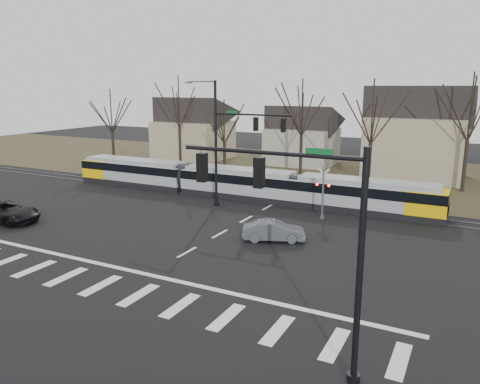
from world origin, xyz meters
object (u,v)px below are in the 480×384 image
at_px(sedan, 274,231).
at_px(suv, 5,212).
at_px(rail_crossing_signal, 323,194).
at_px(tram, 238,182).

relative_size(sedan, suv, 0.75).
distance_m(sedan, rail_crossing_signal, 6.63).
bearing_deg(rail_crossing_signal, tram, 160.05).
xyz_separation_m(tram, rail_crossing_signal, (8.83, -3.21, 0.45)).
xyz_separation_m(tram, suv, (-11.68, -14.64, -0.68)).
height_order(sedan, suv, suv).
bearing_deg(sedan, tram, 15.14).
distance_m(tram, sedan, 12.28).
distance_m(suv, rail_crossing_signal, 23.51).
xyz_separation_m(suv, rail_crossing_signal, (20.51, 11.43, 1.13)).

